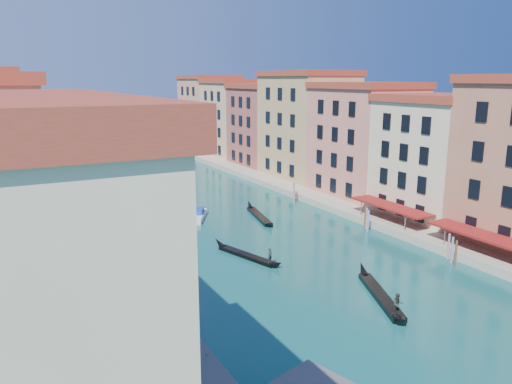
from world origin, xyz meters
The scene contains 10 objects.
right_bank_palazzos centered at (30.00, 65.00, 9.75)m, with size 12.80×128.40×21.00m.
quay centered at (22.00, 65.00, 0.50)m, with size 4.00×140.00×1.00m, color gray.
restaurant_awnings centered at (22.19, 23.00, 2.99)m, with size 3.20×44.55×3.12m.
mooring_poles_right centered at (19.10, 28.80, 1.30)m, with size 1.44×54.24×3.20m.
vaporetto_far centered at (-9.29, 58.90, 1.33)m, with size 9.99×20.28×2.95m.
gondola_fore centered at (0.24, 37.83, 0.37)m, with size 4.05×10.86×2.22m.
gondola_right centered at (6.05, 22.41, 0.49)m, with size 5.82×12.18×2.56m.
gondola_far centered at (9.25, 51.84, 0.36)m, with size 3.49×12.31×1.76m.
motorboat_mid centered at (1.15, 55.35, 0.52)m, with size 4.95×6.56×1.33m.
motorboat_far centered at (1.45, 79.51, 0.63)m, with size 4.91×8.20×1.62m.
Camera 1 is at (-23.50, -9.21, 19.46)m, focal length 35.00 mm.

